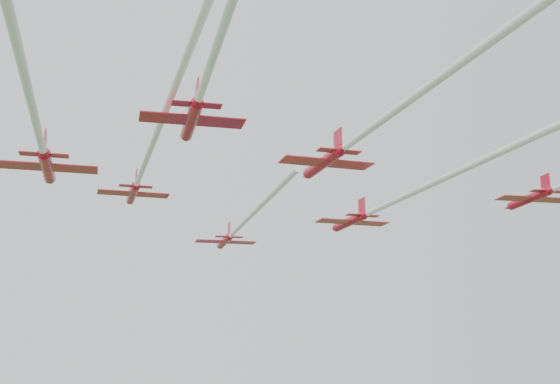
{
  "coord_description": "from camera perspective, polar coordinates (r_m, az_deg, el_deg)",
  "views": [
    {
      "loc": [
        -12.54,
        -79.89,
        36.72
      ],
      "look_at": [
        -1.66,
        -1.89,
        55.45
      ],
      "focal_mm": 45.0,
      "sensor_mm": 36.0,
      "label": 1
    }
  ],
  "objects": [
    {
      "name": "jet_lead",
      "position": [
        94.8,
        -3.51,
        -3.03
      ],
      "size": [
        9.04,
        48.19,
        2.66
      ],
      "rotation": [
        0.0,
        0.0,
        0.1
      ],
      "color": "red"
    },
    {
      "name": "jet_row2_left",
      "position": [
        71.53,
        -10.81,
        2.63
      ],
      "size": [
        12.53,
        59.77,
        2.53
      ],
      "rotation": [
        0.0,
        0.0,
        0.15
      ],
      "color": "red"
    },
    {
      "name": "jet_row2_right",
      "position": [
        73.6,
        11.25,
        0.2
      ],
      "size": [
        15.2,
        67.98,
        2.75
      ],
      "rotation": [
        0.0,
        0.0,
        0.17
      ],
      "color": "red"
    },
    {
      "name": "jet_row3_left",
      "position": [
        62.04,
        -18.89,
        4.03
      ],
      "size": [
        9.68,
        45.04,
        2.84
      ],
      "rotation": [
        0.0,
        0.0,
        0.11
      ],
      "color": "red"
    },
    {
      "name": "jet_row3_mid",
      "position": [
        65.42,
        6.13,
        4.25
      ],
      "size": [
        11.31,
        43.69,
        2.89
      ],
      "rotation": [
        0.0,
        0.0,
        0.16
      ],
      "color": "red"
    },
    {
      "name": "jet_row4_left",
      "position": [
        40.07,
        -4.49,
        13.59
      ],
      "size": [
        9.66,
        62.49,
        2.44
      ],
      "rotation": [
        0.0,
        0.0,
        0.09
      ],
      "color": "red"
    }
  ]
}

